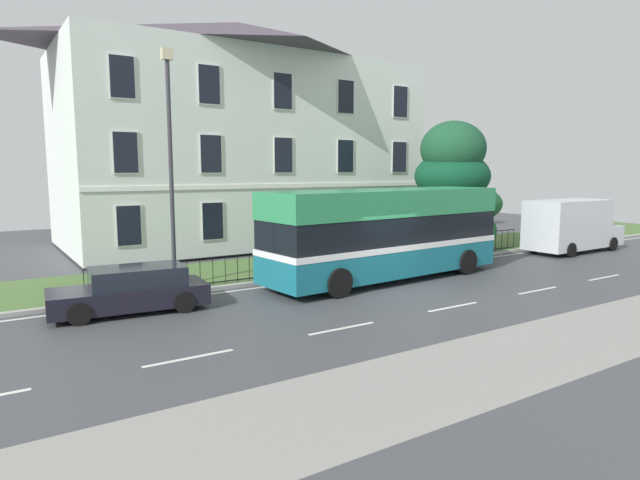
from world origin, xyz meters
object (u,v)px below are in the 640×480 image
georgian_townhouse (240,133)px  evergreen_tree (449,200)px  white_panel_van (571,225)px  single_decker_bus (386,233)px  street_lamp_post (170,155)px  parked_hatchback_00 (132,290)px

georgian_townhouse → evergreen_tree: size_ratio=2.84×
evergreen_tree → white_panel_van: 6.06m
single_decker_bus → street_lamp_post: bearing=155.2°
single_decker_bus → evergreen_tree: bearing=22.9°
georgian_townhouse → street_lamp_post: size_ratio=2.38×
single_decker_bus → street_lamp_post: (-7.00, 2.60, 2.76)m
georgian_townhouse → parked_hatchback_00: 15.93m
street_lamp_post → georgian_townhouse: bearing=54.6°
evergreen_tree → georgian_townhouse: bearing=128.8°
georgian_townhouse → white_panel_van: size_ratio=3.21×
single_decker_bus → parked_hatchback_00: 9.03m
single_decker_bus → parked_hatchback_00: bearing=173.2°
white_panel_van → street_lamp_post: (-18.91, 2.36, 3.19)m
evergreen_tree → single_decker_bus: bearing=-152.7°
parked_hatchback_00 → georgian_townhouse: bearing=-121.4°
single_decker_bus → white_panel_van: single_decker_bus is taller
parked_hatchback_00 → street_lamp_post: size_ratio=0.57×
single_decker_bus → white_panel_van: size_ratio=1.71×
georgian_townhouse → parked_hatchback_00: (-8.93, -12.05, -5.37)m
white_panel_van → street_lamp_post: size_ratio=0.74×
evergreen_tree → white_panel_van: bearing=-34.9°
single_decker_bus → parked_hatchback_00: single_decker_bus is taller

